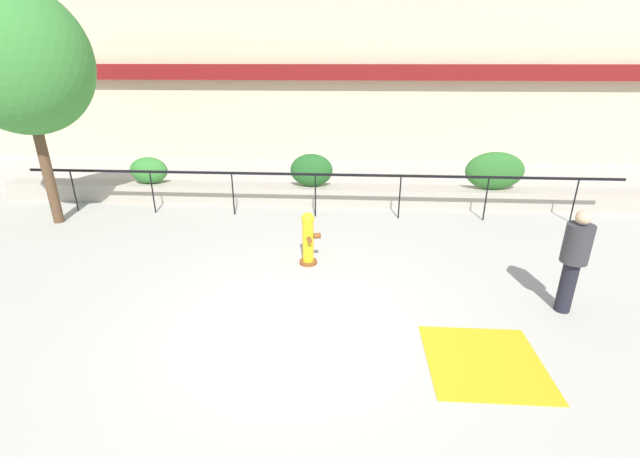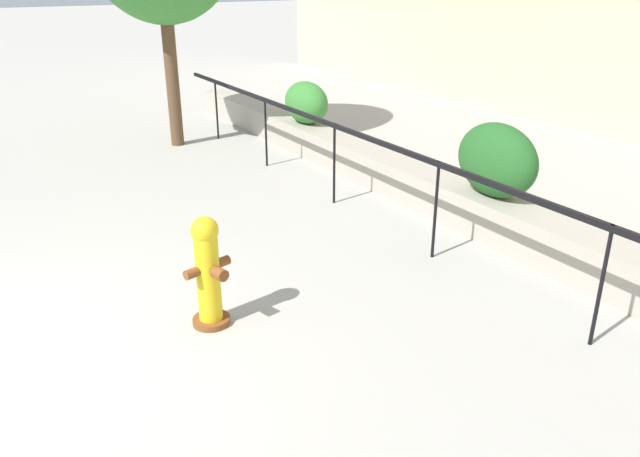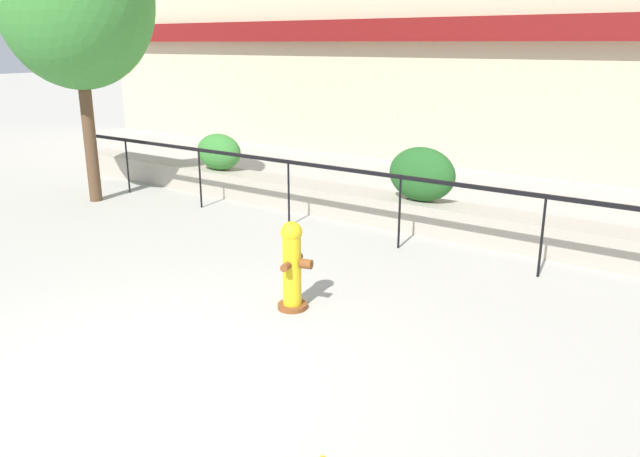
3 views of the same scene
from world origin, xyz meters
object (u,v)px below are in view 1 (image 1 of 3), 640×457
hedge_bush_0 (149,170)px  pedestrian (574,256)px  hedge_bush_2 (495,171)px  fire_hydrant (308,238)px  hedge_bush_1 (311,170)px  street_tree (21,62)px

hedge_bush_0 → pedestrian: (9.20, -5.30, 0.11)m
hedge_bush_2 → pedestrian: (-0.41, -5.30, -0.03)m
fire_hydrant → pedestrian: pedestrian is taller
hedge_bush_1 → fire_hydrant: 3.89m
fire_hydrant → pedestrian: 4.55m
hedge_bush_0 → hedge_bush_1: size_ratio=0.91×
hedge_bush_0 → pedestrian: size_ratio=0.62×
street_tree → fire_hydrant: bearing=-16.5°
street_tree → pedestrian: bearing=-17.4°
hedge_bush_1 → fire_hydrant: (0.26, -3.86, -0.40)m
hedge_bush_2 → fire_hydrant: size_ratio=1.45×
hedge_bush_0 → street_tree: bearing=-129.2°
hedge_bush_0 → hedge_bush_2: bearing=0.0°
hedge_bush_0 → fire_hydrant: size_ratio=0.99×
fire_hydrant → pedestrian: size_ratio=0.62×
hedge_bush_1 → hedge_bush_0: bearing=180.0°
pedestrian → hedge_bush_1: bearing=130.6°
hedge_bush_0 → fire_hydrant: hedge_bush_0 is taller
hedge_bush_0 → hedge_bush_1: hedge_bush_1 is taller
pedestrian → hedge_bush_2: bearing=85.6°
hedge_bush_1 → pedestrian: size_ratio=0.68×
hedge_bush_0 → hedge_bush_2: hedge_bush_2 is taller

